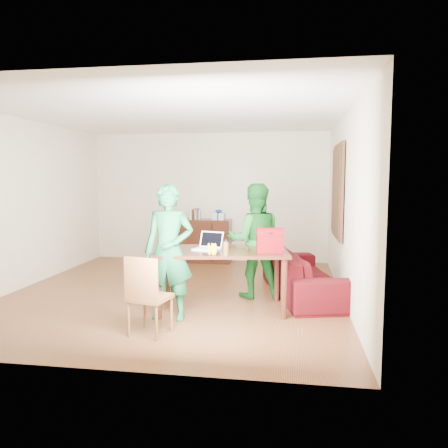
% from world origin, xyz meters
% --- Properties ---
extents(room, '(5.20, 5.70, 2.90)m').
position_xyz_m(room, '(0.01, 0.13, 1.31)').
color(room, '#442611').
rests_on(room, ground).
extents(table, '(1.85, 1.21, 0.81)m').
position_xyz_m(table, '(0.83, -0.74, 0.70)').
color(table, black).
rests_on(table, ground).
extents(chair, '(0.49, 0.47, 0.91)m').
position_xyz_m(chair, '(0.18, -1.80, 0.26)').
color(chair, brown).
rests_on(chair, ground).
extents(person_near, '(0.63, 0.42, 1.69)m').
position_xyz_m(person_near, '(0.25, -1.21, 0.85)').
color(person_near, '#145B32').
rests_on(person_near, ground).
extents(person_far, '(0.92, 0.77, 1.68)m').
position_xyz_m(person_far, '(1.21, -0.03, 0.84)').
color(person_far, '#13591A').
rests_on(person_far, ground).
extents(laptop, '(0.38, 0.31, 0.23)m').
position_xyz_m(laptop, '(0.64, -0.77, 0.85)').
color(laptop, white).
rests_on(laptop, table).
extents(bananas, '(0.18, 0.14, 0.06)m').
position_xyz_m(bananas, '(0.78, -1.14, 0.84)').
color(bananas, gold).
rests_on(bananas, table).
extents(bottle, '(0.07, 0.07, 0.19)m').
position_xyz_m(bottle, '(0.95, -1.14, 0.90)').
color(bottle, '#593714').
rests_on(bottle, table).
extents(red_bag, '(0.36, 0.25, 0.25)m').
position_xyz_m(red_bag, '(1.47, -0.81, 0.93)').
color(red_bag, maroon).
rests_on(red_bag, table).
extents(sofa, '(1.39, 2.38, 0.65)m').
position_xyz_m(sofa, '(1.95, 0.18, 0.33)').
color(sofa, '#3B0712').
rests_on(sofa, ground).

